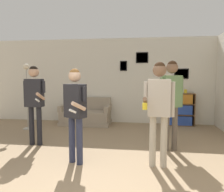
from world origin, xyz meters
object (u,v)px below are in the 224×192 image
at_px(couch, 86,115).
at_px(drinking_cup, 185,91).
at_px(bookshelf, 180,109).
at_px(person_spectator_near_bookshelf, 171,95).
at_px(floor_lamp, 27,90).
at_px(person_player_foreground_center, 75,106).
at_px(person_watcher_holding_cup, 159,103).
at_px(person_player_foreground_left, 34,97).

height_order(couch, drinking_cup, drinking_cup).
relative_size(couch, bookshelf, 1.56).
distance_m(person_spectator_near_bookshelf, drinking_cup, 2.46).
xyz_separation_m(floor_lamp, drinking_cup, (4.50, 1.07, -0.06)).
distance_m(couch, person_spectator_near_bookshelf, 3.27).
relative_size(person_player_foreground_center, person_spectator_near_bookshelf, 0.90).
bearing_deg(drinking_cup, bookshelf, -179.94).
bearing_deg(drinking_cup, person_player_foreground_center, -126.76).
bearing_deg(person_player_foreground_center, person_watcher_holding_cup, 1.88).
bearing_deg(person_watcher_holding_cup, drinking_cup, 72.25).
distance_m(floor_lamp, person_spectator_near_bookshelf, 4.00).
distance_m(floor_lamp, drinking_cup, 4.63).
distance_m(person_watcher_holding_cup, drinking_cup, 3.36).
bearing_deg(drinking_cup, person_spectator_near_bookshelf, -106.97).
xyz_separation_m(person_player_foreground_center, drinking_cup, (2.42, 3.24, 0.05)).
relative_size(couch, drinking_cup, 13.33).
distance_m(person_player_foreground_left, drinking_cup, 4.32).
distance_m(couch, person_player_foreground_center, 3.19).
bearing_deg(couch, bookshelf, 4.02).
xyz_separation_m(person_watcher_holding_cup, drinking_cup, (1.02, 3.20, -0.03)).
height_order(person_watcher_holding_cup, person_spectator_near_bookshelf, person_spectator_near_bookshelf).
height_order(person_player_foreground_center, person_watcher_holding_cup, person_watcher_holding_cup).
bearing_deg(person_player_foreground_center, person_player_foreground_left, 144.00).
bearing_deg(floor_lamp, couch, 30.54).
relative_size(person_player_foreground_left, person_spectator_near_bookshelf, 0.95).
height_order(floor_lamp, drinking_cup, floor_lamp).
xyz_separation_m(person_player_foreground_center, person_spectator_near_bookshelf, (1.71, 0.90, 0.13)).
xyz_separation_m(person_player_foreground_left, person_watcher_holding_cup, (2.57, -0.80, 0.01)).
bearing_deg(bookshelf, floor_lamp, -166.23).
bearing_deg(floor_lamp, drinking_cup, 13.34).
bearing_deg(person_watcher_holding_cup, person_player_foreground_left, 162.63).
relative_size(floor_lamp, person_player_foreground_center, 1.13).
xyz_separation_m(floor_lamp, person_player_foreground_left, (0.91, -1.33, -0.04)).
xyz_separation_m(bookshelf, drinking_cup, (0.15, 0.00, 0.56)).
xyz_separation_m(floor_lamp, person_player_foreground_center, (2.08, -2.18, -0.10)).
xyz_separation_m(bookshelf, person_player_foreground_center, (-2.28, -3.24, 0.51)).
bearing_deg(person_watcher_holding_cup, floor_lamp, 148.52).
xyz_separation_m(person_player_foreground_left, drinking_cup, (3.59, 2.40, -0.02)).
bearing_deg(couch, drinking_cup, 3.83).
bearing_deg(person_player_foreground_center, person_spectator_near_bookshelf, 27.73).
height_order(person_player_foreground_center, drinking_cup, person_player_foreground_center).
height_order(person_spectator_near_bookshelf, drinking_cup, person_spectator_near_bookshelf).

